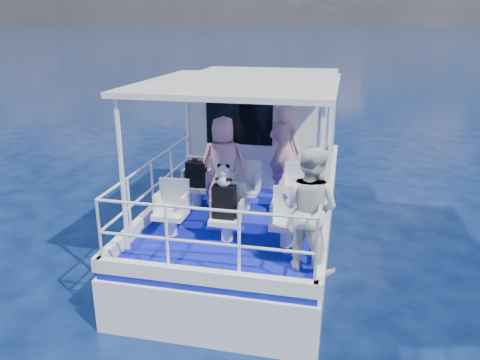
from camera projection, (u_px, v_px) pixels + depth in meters
name	position (u px, v px, depth m)	size (l,w,h in m)	color
ground	(243.00, 259.00, 8.43)	(2000.00, 2000.00, 0.00)	#071136
hull	(253.00, 236.00, 9.36)	(3.00, 7.00, 1.60)	white
deck	(254.00, 196.00, 9.09)	(2.90, 6.90, 0.10)	#0B109D
cabin	(266.00, 124.00, 9.93)	(2.85, 2.00, 2.20)	white
canopy	(240.00, 84.00, 7.25)	(3.00, 3.20, 0.08)	white
canopy_posts	(239.00, 156.00, 7.57)	(2.77, 2.97, 2.20)	white
railings	(235.00, 197.00, 7.45)	(2.84, 3.59, 1.00)	white
seat_port_fwd	(196.00, 195.00, 8.46)	(0.48, 0.46, 0.38)	white
seat_center_fwd	(245.00, 199.00, 8.27)	(0.48, 0.46, 0.38)	white
seat_stbd_fwd	(296.00, 203.00, 8.08)	(0.48, 0.46, 0.38)	white
seat_port_aft	(171.00, 223.00, 7.25)	(0.48, 0.46, 0.38)	white
seat_center_aft	(227.00, 228.00, 7.07)	(0.48, 0.46, 0.38)	white
seat_stbd_aft	(286.00, 234.00, 6.88)	(0.48, 0.46, 0.38)	white
passenger_port_fwd	(223.00, 163.00, 8.12)	(0.61, 0.44, 1.65)	pink
passenger_stbd_fwd	(284.00, 151.00, 8.71)	(0.64, 0.42, 1.76)	pink
passenger_stbd_aft	(309.00, 209.00, 6.06)	(0.82, 0.64, 1.69)	silver
backpack_port	(196.00, 174.00, 8.25)	(0.35, 0.19, 0.45)	black
backpack_center	(224.00, 202.00, 6.90)	(0.33, 0.19, 0.50)	black
compact_camera	(195.00, 160.00, 8.17)	(0.11, 0.06, 0.06)	black
panda	(223.00, 175.00, 6.75)	(0.22, 0.18, 0.34)	silver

